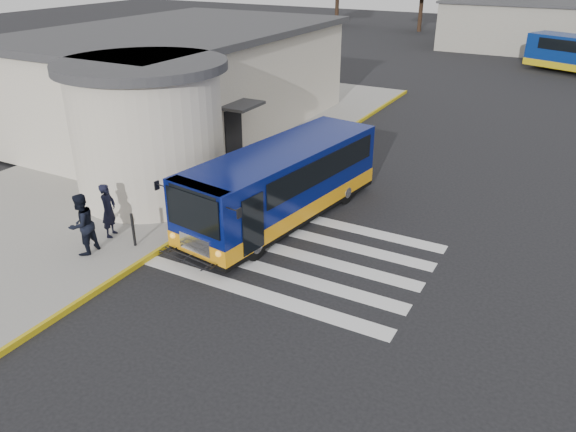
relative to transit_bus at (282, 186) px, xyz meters
The scene contains 9 objects.
ground 2.55m from the transit_bus, 29.94° to the right, with size 140.00×140.00×0.00m, color black.
sidewalk 7.69m from the transit_bus, 157.81° to the left, with size 10.00×34.00×0.15m, color gray.
curb_strip 3.72m from the transit_bus, 126.07° to the left, with size 0.12×34.00×0.16m, color gold.
station_building 10.69m from the transit_bus, 146.96° to the left, with size 12.70×18.70×4.80m.
crosswalk 2.69m from the transit_bus, 52.90° to the right, with size 8.00×5.35×0.01m.
transit_bus is the anchor object (origin of this frame).
pedestrian_a 5.56m from the transit_bus, 135.67° to the right, with size 0.63×0.41×1.73m, color black.
pedestrian_b 6.36m from the transit_bus, 126.95° to the right, with size 0.91×0.71×1.87m, color black.
bollard 4.98m from the transit_bus, 125.30° to the right, with size 0.09×0.09×1.07m, color black.
Camera 1 is at (6.48, -13.85, 8.32)m, focal length 35.00 mm.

